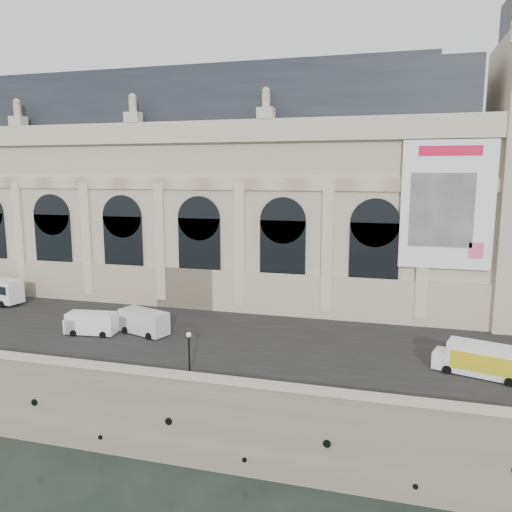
{
  "coord_description": "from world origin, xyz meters",
  "views": [
    {
      "loc": [
        17.68,
        -32.27,
        22.2
      ],
      "look_at": [
        2.85,
        22.0,
        12.83
      ],
      "focal_mm": 35.0,
      "sensor_mm": 36.0,
      "label": 1
    }
  ],
  "objects_px": {
    "box_truck": "(479,360)",
    "lamp_right": "(189,357)",
    "van_b": "(89,323)",
    "van_c": "(142,322)"
  },
  "relations": [
    {
      "from": "van_b",
      "to": "lamp_right",
      "type": "height_order",
      "value": "lamp_right"
    },
    {
      "from": "van_b",
      "to": "box_truck",
      "type": "distance_m",
      "value": 36.48
    },
    {
      "from": "box_truck",
      "to": "lamp_right",
      "type": "bearing_deg",
      "value": -162.35
    },
    {
      "from": "van_c",
      "to": "lamp_right",
      "type": "distance_m",
      "value": 13.34
    },
    {
      "from": "box_truck",
      "to": "lamp_right",
      "type": "relative_size",
      "value": 1.74
    },
    {
      "from": "box_truck",
      "to": "lamp_right",
      "type": "distance_m",
      "value": 23.26
    },
    {
      "from": "van_b",
      "to": "box_truck",
      "type": "relative_size",
      "value": 0.77
    },
    {
      "from": "box_truck",
      "to": "lamp_right",
      "type": "height_order",
      "value": "lamp_right"
    },
    {
      "from": "van_c",
      "to": "box_truck",
      "type": "xyz_separation_m",
      "value": [
        31.42,
        -2.52,
        0.08
      ]
    },
    {
      "from": "van_b",
      "to": "lamp_right",
      "type": "bearing_deg",
      "value": -29.09
    }
  ]
}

